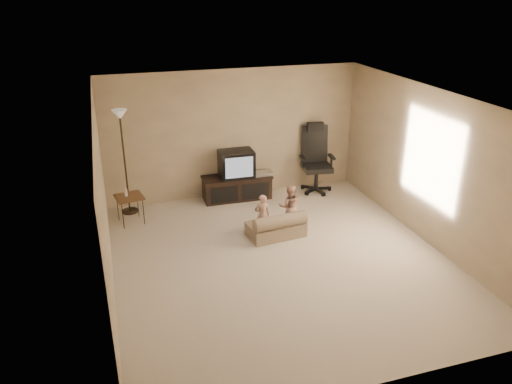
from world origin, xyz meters
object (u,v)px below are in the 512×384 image
floor_lamp (122,139)px  toddler_left (262,215)px  office_chair (316,167)px  child_sofa (277,227)px  side_table (129,197)px  tv_stand (237,179)px  toddler_right (290,207)px

floor_lamp → toddler_left: bearing=-37.5°
office_chair → child_sofa: 2.25m
side_table → floor_lamp: (0.01, 0.45, 0.93)m
office_chair → child_sofa: bearing=-121.1°
tv_stand → toddler_right: (0.53, -1.50, -0.01)m
office_chair → side_table: office_chair is taller
office_chair → side_table: bearing=-164.8°
floor_lamp → child_sofa: bearing=-37.3°
office_chair → toddler_left: bearing=-127.7°
floor_lamp → office_chair: bearing=-0.6°
tv_stand → office_chair: size_ratio=1.00×
office_chair → toddler_right: (-1.11, -1.44, -0.10)m
tv_stand → side_table: (-2.09, -0.47, 0.08)m
floor_lamp → side_table: bearing=-90.9°
tv_stand → floor_lamp: 2.32m
side_table → toddler_right: size_ratio=0.86×
tv_stand → toddler_right: bearing=-69.3°
toddler_right → child_sofa: bearing=57.5°
floor_lamp → toddler_left: (2.08, -1.60, -1.05)m
side_table → floor_lamp: size_ratio=0.35×
side_table → toddler_left: 2.39m
floor_lamp → toddler_right: bearing=-29.5°
toddler_right → tv_stand: bearing=-52.7°
side_table → child_sofa: side_table is taller
floor_lamp → toddler_left: 2.83m
tv_stand → toddler_right: tv_stand is taller
tv_stand → side_table: bearing=-166.1°
toddler_left → tv_stand: bearing=-85.3°
side_table → floor_lamp: floor_lamp is taller
side_table → tv_stand: bearing=12.6°
office_chair → tv_stand: bearing=-173.0°
side_table → child_sofa: bearing=-29.3°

